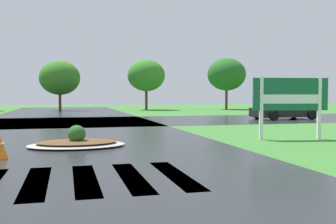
{
  "coord_description": "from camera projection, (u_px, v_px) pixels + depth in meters",
  "views": [
    {
      "loc": [
        0.11,
        -2.64,
        1.64
      ],
      "look_at": [
        4.16,
        12.97,
        0.93
      ],
      "focal_mm": 42.0,
      "sensor_mm": 36.0,
      "label": 1
    }
  ],
  "objects": [
    {
      "name": "crosswalk_stripes",
      "position": [
        61.0,
        181.0,
        7.46
      ],
      "size": [
        4.95,
        3.02,
        0.01
      ],
      "color": "white",
      "rests_on": "ground"
    },
    {
      "name": "asphalt_roadway",
      "position": [
        63.0,
        147.0,
        12.26
      ],
      "size": [
        10.53,
        80.0,
        0.01
      ],
      "primitive_type": "cube",
      "color": "#232628",
      "rests_on": "ground"
    },
    {
      "name": "background_treeline",
      "position": [
        72.0,
        74.0,
        40.66
      ],
      "size": [
        40.11,
        6.28,
        6.15
      ],
      "color": "#4C3823",
      "rests_on": "ground"
    },
    {
      "name": "car_silver_hatch",
      "position": [
        283.0,
        111.0,
        26.24
      ],
      "size": [
        4.42,
        2.41,
        1.19
      ],
      "rotation": [
        0.0,
        0.0,
        0.07
      ],
      "color": "black",
      "rests_on": "ground"
    },
    {
      "name": "asphalt_cross_road",
      "position": [
        65.0,
        122.0,
        23.6
      ],
      "size": [
        90.0,
        9.48,
        0.01
      ],
      "primitive_type": "cube",
      "color": "#232628",
      "rests_on": "ground"
    },
    {
      "name": "estate_billboard",
      "position": [
        290.0,
        97.0,
        14.32
      ],
      "size": [
        2.77,
        0.57,
        2.3
      ],
      "rotation": [
        0.0,
        0.0,
        2.97
      ],
      "color": "white",
      "rests_on": "ground"
    },
    {
      "name": "median_island",
      "position": [
        77.0,
        142.0,
        12.37
      ],
      "size": [
        3.04,
        2.1,
        0.68
      ],
      "color": "#9E9B93",
      "rests_on": "ground"
    }
  ]
}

